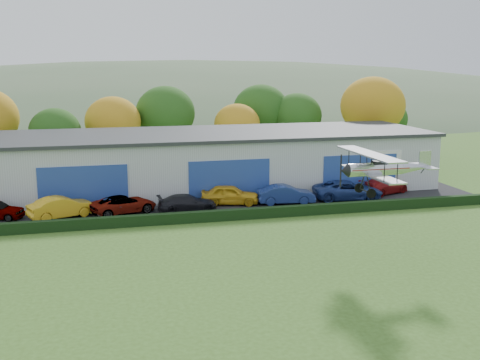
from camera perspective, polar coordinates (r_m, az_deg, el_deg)
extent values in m
plane|color=#39581B|center=(28.23, -0.99, -12.88)|extent=(300.00, 300.00, 0.00)
cube|color=black|center=(48.32, -3.08, -2.50)|extent=(48.00, 9.00, 0.05)
cube|color=black|center=(43.66, -1.90, -3.49)|extent=(46.00, 0.60, 0.80)
cube|color=#B2B7BC|center=(54.92, -2.43, 1.83)|extent=(40.00, 12.00, 5.00)
cube|color=#2D3033|center=(54.55, -2.45, 4.58)|extent=(40.60, 12.60, 0.30)
cube|color=#264195|center=(48.07, -15.11, -0.78)|extent=(7.00, 0.12, 3.60)
cube|color=#264195|center=(49.23, -1.02, -0.11)|extent=(7.00, 0.12, 3.60)
cube|color=#264195|center=(53.15, 11.69, 0.51)|extent=(7.00, 0.12, 3.60)
cylinder|color=#3D2614|center=(64.09, -17.52, 1.53)|extent=(0.36, 0.36, 2.45)
ellipsoid|color=#1E4C14|center=(63.62, -17.71, 4.60)|extent=(5.32, 5.32, 4.79)
cylinder|color=#3D2614|center=(65.91, -12.22, 2.21)|extent=(0.36, 0.36, 2.80)
ellipsoid|color=#AB6D15|center=(65.42, -12.37, 5.64)|extent=(6.08, 6.08, 5.47)
cylinder|color=#3D2614|center=(68.28, -7.24, 2.84)|extent=(0.36, 0.36, 3.15)
ellipsoid|color=#1E4C14|center=(67.77, -7.34, 6.57)|extent=(6.84, 6.84, 6.16)
cylinder|color=#3D2614|center=(67.76, -0.30, 2.57)|extent=(0.36, 0.36, 2.45)
ellipsoid|color=#AB6D15|center=(67.32, -0.30, 5.48)|extent=(5.32, 5.32, 4.79)
cylinder|color=#3D2614|center=(71.89, 5.55, 3.17)|extent=(0.36, 0.36, 2.80)
ellipsoid|color=#1E4C14|center=(71.43, 5.61, 6.31)|extent=(6.08, 6.08, 5.47)
cylinder|color=#3D2614|center=(71.30, 12.71, 3.16)|extent=(0.36, 0.36, 3.50)
ellipsoid|color=#AB6D15|center=(70.78, 12.89, 7.12)|extent=(7.60, 7.60, 6.84)
cylinder|color=#3D2614|center=(76.71, 14.05, 3.26)|extent=(0.36, 0.36, 2.45)
ellipsoid|color=#1E4C14|center=(76.32, 14.17, 5.84)|extent=(5.32, 5.32, 4.79)
cylinder|color=#3D2614|center=(72.55, 2.04, 3.43)|extent=(0.36, 0.36, 3.15)
ellipsoid|color=#1E4C14|center=(72.07, 2.06, 6.94)|extent=(6.84, 6.84, 6.16)
ellipsoid|color=#4C6642|center=(169.25, -4.95, 2.15)|extent=(320.00, 196.00, 56.00)
ellipsoid|color=#4C6642|center=(192.04, 16.18, 4.50)|extent=(240.00, 126.00, 36.00)
imported|color=gold|center=(46.16, -17.08, -2.57)|extent=(5.28, 3.55, 1.65)
imported|color=gray|center=(46.36, -11.36, -2.36)|extent=(5.66, 4.11, 1.43)
imported|color=black|center=(46.30, -5.21, -2.25)|extent=(4.73, 2.04, 1.36)
imported|color=gold|center=(48.35, -0.98, -1.45)|extent=(5.15, 3.06, 1.64)
imported|color=navy|center=(48.72, 4.54, -1.42)|extent=(4.95, 2.24, 1.57)
imported|color=navy|center=(50.88, 10.54, -0.98)|extent=(6.20, 3.34, 1.66)
imported|color=maroon|center=(53.91, 13.97, -0.55)|extent=(5.41, 3.81, 1.45)
cylinder|color=silver|center=(34.39, 13.03, 1.05)|extent=(3.28, 0.81, 0.77)
cone|color=silver|center=(35.65, 16.72, 1.21)|extent=(1.90, 0.80, 0.77)
cone|color=black|center=(33.59, 10.23, 0.91)|extent=(0.44, 0.78, 0.77)
cube|color=maroon|center=(34.51, 13.41, 1.13)|extent=(3.62, 0.83, 0.05)
cube|color=black|center=(34.53, 13.69, 1.66)|extent=(1.04, 0.53, 0.22)
cube|color=silver|center=(34.36, 12.76, 0.61)|extent=(1.14, 6.21, 0.09)
cube|color=silver|center=(34.09, 12.58, 2.52)|extent=(1.23, 6.55, 0.09)
cylinder|color=black|center=(32.14, 14.00, 0.88)|extent=(0.05, 0.05, 1.12)
cylinder|color=black|center=(32.51, 15.20, 0.94)|extent=(0.05, 0.05, 1.12)
cylinder|color=black|center=(36.07, 10.64, 2.14)|extent=(0.05, 0.05, 1.12)
cylinder|color=black|center=(36.40, 11.74, 2.18)|extent=(0.05, 0.05, 1.12)
cylinder|color=black|center=(33.87, 12.79, 1.93)|extent=(0.05, 0.19, 0.64)
cylinder|color=black|center=(34.40, 12.34, 2.10)|extent=(0.05, 0.19, 0.64)
cylinder|color=black|center=(33.98, 12.49, -0.31)|extent=(0.07, 0.60, 1.05)
cylinder|color=black|center=(34.62, 11.94, -0.07)|extent=(0.07, 0.60, 1.05)
cylinder|color=black|center=(34.40, 12.17, -1.03)|extent=(0.08, 1.64, 0.06)
cylinder|color=black|center=(33.73, 12.76, -1.31)|extent=(0.55, 0.13, 0.55)
cylinder|color=black|center=(35.08, 11.61, -0.77)|extent=(0.55, 0.13, 0.55)
cylinder|color=black|center=(36.00, 17.52, 0.91)|extent=(0.32, 0.06, 0.36)
cube|color=silver|center=(35.96, 17.55, 1.32)|extent=(0.80, 2.25, 0.05)
cube|color=silver|center=(35.93, 17.70, 2.00)|extent=(0.78, 0.06, 0.95)
cube|color=black|center=(33.49, 9.86, 0.90)|extent=(0.05, 0.10, 1.89)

